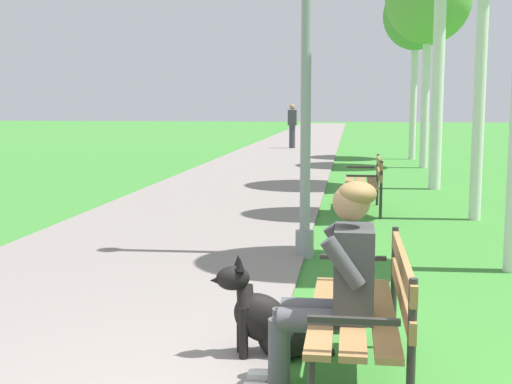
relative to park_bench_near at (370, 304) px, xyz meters
name	(u,v)px	position (x,y,z in m)	size (l,w,h in m)	color
paved_path	(294,146)	(-2.36, 23.03, -0.49)	(3.51, 60.00, 0.04)	gray
park_bench_near	(370,304)	(0.00, 0.00, 0.00)	(0.55, 1.50, 0.85)	olive
park_bench_mid	(367,179)	(0.14, 6.77, 0.00)	(0.55, 1.50, 0.85)	olive
person_seated_on_near_bench	(334,280)	(-0.21, -0.13, 0.17)	(0.74, 0.49, 1.25)	#4C4C51
dog_black	(269,321)	(-0.64, 0.36, -0.25)	(0.81, 0.41, 0.71)	black
lamp_post_near	(306,34)	(-0.61, 3.40, 1.90)	(0.24, 0.24, 4.66)	gray
birch_tree_sixth	(416,17)	(1.70, 17.16, 3.69)	(1.92, 1.99, 5.25)	silver
pedestrian_distant	(292,126)	(-2.28, 21.23, 0.33)	(0.32, 0.22, 1.65)	#383842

